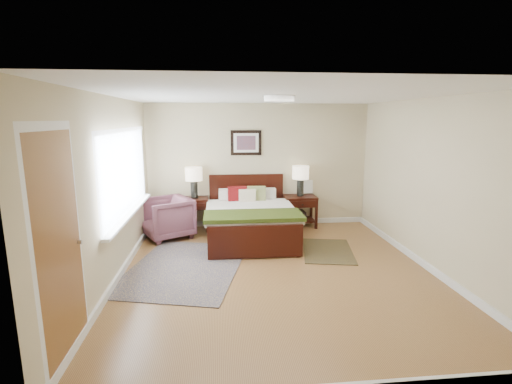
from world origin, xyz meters
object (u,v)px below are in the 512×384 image
lamp_left (194,177)px  lamp_right (301,175)px  armchair (167,218)px  bed (250,214)px  rug_persian (185,268)px  nightstand_left (195,204)px  nightstand_right (300,208)px

lamp_left → lamp_right: bearing=0.0°
lamp_left → lamp_right: size_ratio=1.00×
lamp_left → armchair: bearing=-135.9°
bed → rug_persian: 1.73m
bed → rug_persian: bed is taller
armchair → rug_persian: armchair is taller
bed → nightstand_left: bearing=145.7°
bed → rug_persian: (-1.09, -1.25, -0.49)m
bed → nightstand_right: (1.09, 0.73, -0.10)m
nightstand_left → lamp_left: size_ratio=1.06×
nightstand_right → armchair: bearing=-170.1°
nightstand_left → nightstand_right: bearing=0.2°
lamp_right → armchair: 2.76m
lamp_left → rug_persian: lamp_left is taller
bed → nightstand_right: bed is taller
armchair → lamp_right: bearing=71.4°
lamp_right → rug_persian: size_ratio=0.27×
bed → armchair: (-1.54, 0.26, -0.11)m
nightstand_left → rug_persian: nightstand_left is taller
lamp_left → armchair: lamp_left is taller
nightstand_right → rug_persian: bearing=-137.8°
nightstand_left → lamp_left: 0.55m
bed → lamp_right: 1.44m
nightstand_right → rug_persian: (-2.18, -1.98, -0.38)m
nightstand_left → rug_persian: 2.03m
bed → nightstand_left: (-1.05, 0.72, 0.03)m
nightstand_right → lamp_left: (-2.14, 0.01, 0.69)m
bed → lamp_right: size_ratio=3.23×
nightstand_right → lamp_left: bearing=179.6°
armchair → lamp_left: bearing=105.3°
nightstand_right → lamp_right: size_ratio=1.07×
nightstand_right → nightstand_left: bearing=-179.8°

